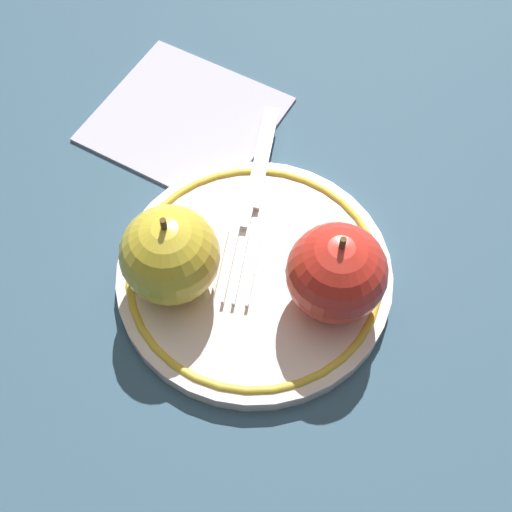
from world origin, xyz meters
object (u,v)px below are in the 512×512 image
at_px(plate, 256,275).
at_px(apple_red_whole, 337,273).
at_px(napkin_folded, 185,118).
at_px(fork, 251,192).
at_px(apple_second_whole, 170,255).

distance_m(plate, apple_red_whole, 0.07).
bearing_deg(apple_red_whole, plate, -108.85).
xyz_separation_m(apple_red_whole, napkin_folded, (-0.18, -0.13, -0.05)).
relative_size(apple_red_whole, fork, 0.42).
xyz_separation_m(plate, napkin_folded, (-0.16, -0.07, -0.01)).
bearing_deg(napkin_folded, fork, 36.16).
bearing_deg(apple_second_whole, apple_red_whole, 86.32).
bearing_deg(plate, apple_red_whole, 71.15).
bearing_deg(napkin_folded, apple_second_whole, 4.12).
bearing_deg(apple_second_whole, plate, 101.29).
bearing_deg(plate, napkin_folded, -155.38).
distance_m(apple_red_whole, napkin_folded, 0.22).
bearing_deg(napkin_folded, plate, 24.62).
distance_m(apple_red_whole, fork, 0.11).
height_order(plate, napkin_folded, plate).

